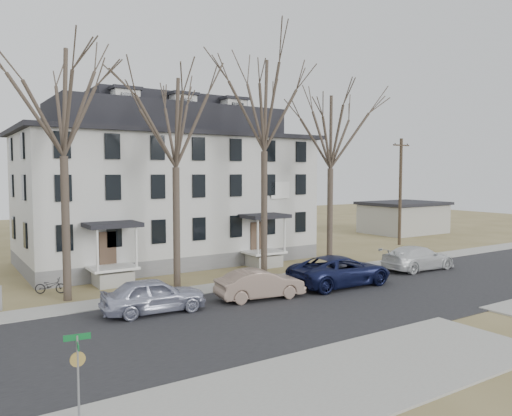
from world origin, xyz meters
TOP-DOWN VIEW (x-y plane):
  - ground at (0.00, 0.00)m, footprint 120.00×120.00m
  - main_road at (0.00, 2.00)m, footprint 120.00×10.00m
  - far_sidewalk at (0.00, 8.00)m, footprint 120.00×2.00m
  - near_sidewalk_left at (-8.00, -5.00)m, footprint 20.00×5.00m
  - yellow_curb at (5.00, 7.10)m, footprint 14.00×0.25m
  - boarding_house at (-2.00, 17.95)m, footprint 20.80×12.36m
  - distant_building at (26.00, 20.00)m, footprint 8.50×6.50m
  - tree_far_left at (-11.00, 9.80)m, footprint 8.40×8.40m
  - tree_mid_left at (-5.00, 9.80)m, footprint 7.80×7.80m
  - tree_center at (1.00, 9.80)m, footprint 9.00×9.00m
  - tree_mid_right at (6.50, 9.80)m, footprint 7.80×7.80m
  - utility_pole_far at (18.50, 14.00)m, footprint 2.00×0.28m
  - car_silver at (-8.21, 5.20)m, footprint 4.87×2.28m
  - car_tan at (-2.71, 4.66)m, footprint 4.73×2.19m
  - car_navy at (2.79, 4.67)m, footprint 6.24×3.02m
  - car_white at (10.28, 5.32)m, footprint 5.50×2.37m
  - bicycle_left at (-11.46, 11.62)m, footprint 1.68×1.21m
  - street_sign at (-13.60, -3.33)m, footprint 0.67×0.67m

SIDE VIEW (x-z plane):
  - ground at x=0.00m, z-range 0.00..0.00m
  - main_road at x=0.00m, z-range -0.02..0.02m
  - far_sidewalk at x=0.00m, z-range -0.04..0.04m
  - near_sidewalk_left at x=-8.00m, z-range -0.04..0.04m
  - yellow_curb at x=5.00m, z-range -0.03..0.03m
  - bicycle_left at x=-11.46m, z-range 0.00..0.84m
  - car_tan at x=-2.71m, z-range 0.00..1.50m
  - car_white at x=10.28m, z-range 0.00..1.58m
  - car_silver at x=-8.21m, z-range 0.00..1.61m
  - car_navy at x=2.79m, z-range 0.00..1.71m
  - street_sign at x=-13.60m, z-range 0.41..2.76m
  - distant_building at x=26.00m, z-range 0.00..3.35m
  - utility_pole_far at x=18.50m, z-range 0.15..9.65m
  - boarding_house at x=-2.00m, z-range -0.65..11.40m
  - tree_mid_left at x=-5.00m, z-range 3.23..15.97m
  - tree_mid_right at x=6.50m, z-range 3.23..15.97m
  - tree_far_left at x=-11.00m, z-range 3.48..17.20m
  - tree_center at x=1.00m, z-range 3.73..18.43m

